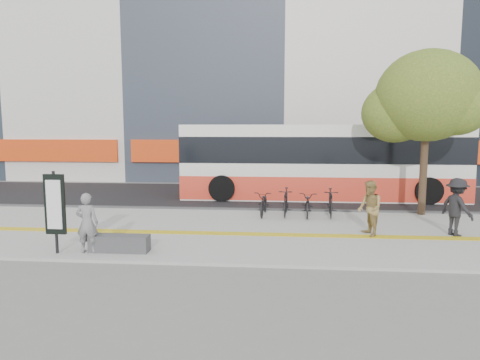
# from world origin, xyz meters

# --- Properties ---
(ground) EXTENTS (120.00, 120.00, 0.00)m
(ground) POSITION_xyz_m (0.00, 0.00, 0.00)
(ground) COLOR gray
(ground) RESTS_ON ground
(sidewalk) EXTENTS (40.00, 7.00, 0.08)m
(sidewalk) POSITION_xyz_m (0.00, 1.50, 0.04)
(sidewalk) COLOR gray
(sidewalk) RESTS_ON ground
(tactile_strip) EXTENTS (40.00, 0.45, 0.01)m
(tactile_strip) POSITION_xyz_m (0.00, 1.00, 0.09)
(tactile_strip) COLOR yellow
(tactile_strip) RESTS_ON sidewalk
(street) EXTENTS (40.00, 8.00, 0.06)m
(street) POSITION_xyz_m (0.00, 9.00, 0.03)
(street) COLOR black
(street) RESTS_ON ground
(curb) EXTENTS (40.00, 0.25, 0.14)m
(curb) POSITION_xyz_m (0.00, 5.00, 0.07)
(curb) COLOR #373739
(curb) RESTS_ON ground
(bench) EXTENTS (1.60, 0.45, 0.45)m
(bench) POSITION_xyz_m (-2.60, -1.20, 0.30)
(bench) COLOR #373739
(bench) RESTS_ON sidewalk
(signboard) EXTENTS (0.55, 0.10, 2.20)m
(signboard) POSITION_xyz_m (-4.20, -1.51, 1.37)
(signboard) COLOR black
(signboard) RESTS_ON sidewalk
(street_tree) EXTENTS (4.40, 3.80, 6.31)m
(street_tree) POSITION_xyz_m (7.18, 4.82, 4.51)
(street_tree) COLOR #342117
(street_tree) RESTS_ON sidewalk
(bus) EXTENTS (13.14, 3.12, 3.50)m
(bus) POSITION_xyz_m (3.68, 8.50, 1.71)
(bus) COLOR white
(bus) RESTS_ON street
(bicycle_row) EXTENTS (3.20, 1.84, 1.05)m
(bicycle_row) POSITION_xyz_m (2.34, 4.00, 0.58)
(bicycle_row) COLOR black
(bicycle_row) RESTS_ON sidewalk
(seated_woman) EXTENTS (0.61, 0.42, 1.62)m
(seated_woman) POSITION_xyz_m (-3.40, -1.38, 0.89)
(seated_woman) COLOR black
(seated_woman) RESTS_ON sidewalk
(pedestrian_tan) EXTENTS (0.81, 0.95, 1.72)m
(pedestrian_tan) POSITION_xyz_m (4.47, 1.15, 0.94)
(pedestrian_tan) COLOR olive
(pedestrian_tan) RESTS_ON sidewalk
(pedestrian_dark) EXTENTS (1.08, 1.33, 1.79)m
(pedestrian_dark) POSITION_xyz_m (7.15, 1.39, 0.98)
(pedestrian_dark) COLOR black
(pedestrian_dark) RESTS_ON sidewalk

